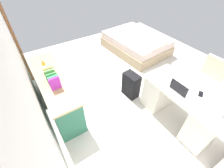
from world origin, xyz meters
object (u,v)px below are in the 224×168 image
(desk, at_px, (180,106))
(figurine_small, at_px, (43,62))
(bed, at_px, (136,43))
(computer_mouse, at_px, (169,81))
(credenza, at_px, (56,92))
(cell_phone_near_laptop, at_px, (201,94))
(office_chair, at_px, (205,82))
(laptop, at_px, (180,89))
(suitcase_black, at_px, (131,85))

(desk, distance_m, figurine_small, 2.73)
(bed, height_order, computer_mouse, computer_mouse)
(credenza, distance_m, cell_phone_near_laptop, 2.59)
(figurine_small, bearing_deg, cell_phone_near_laptop, -139.18)
(office_chair, distance_m, laptop, 1.10)
(desk, height_order, office_chair, office_chair)
(desk, relative_size, bed, 0.72)
(credenza, relative_size, laptop, 5.79)
(laptop, height_order, computer_mouse, laptop)
(bed, xyz_separation_m, suitcase_black, (-1.47, 1.36, 0.04))
(credenza, xyz_separation_m, computer_mouse, (-1.23, -1.71, 0.39))
(desk, bearing_deg, cell_phone_near_laptop, -140.94)
(desk, xyz_separation_m, office_chair, (0.12, -0.92, 0.03))
(desk, relative_size, credenza, 0.80)
(credenza, distance_m, laptop, 2.28)
(desk, bearing_deg, credenza, 48.57)
(office_chair, height_order, figurine_small, office_chair)
(bed, relative_size, computer_mouse, 19.96)
(figurine_small, bearing_deg, credenza, -179.82)
(computer_mouse, bearing_deg, bed, -26.86)
(figurine_small, bearing_deg, computer_mouse, -135.11)
(cell_phone_near_laptop, bearing_deg, bed, -46.63)
(suitcase_black, bearing_deg, office_chair, -130.59)
(credenza, xyz_separation_m, suitcase_black, (-0.56, -1.44, -0.10))
(bed, distance_m, suitcase_black, 2.01)
(desk, relative_size, figurine_small, 13.11)
(office_chair, distance_m, bed, 2.36)
(bed, relative_size, laptop, 6.42)
(desk, distance_m, bed, 2.68)
(figurine_small, bearing_deg, bed, -81.21)
(office_chair, height_order, laptop, laptop)
(office_chair, bearing_deg, figurine_small, 54.52)
(cell_phone_near_laptop, bearing_deg, credenza, 20.03)
(computer_mouse, distance_m, cell_phone_near_laptop, 0.53)
(desk, height_order, cell_phone_near_laptop, cell_phone_near_laptop)
(suitcase_black, relative_size, figurine_small, 5.15)
(laptop, height_order, cell_phone_near_laptop, laptop)
(desk, bearing_deg, bed, -22.61)
(office_chair, xyz_separation_m, figurine_small, (1.92, 2.69, 0.39))
(office_chair, height_order, computer_mouse, office_chair)
(credenza, relative_size, cell_phone_near_laptop, 13.24)
(desk, bearing_deg, figurine_small, 40.95)
(computer_mouse, xyz_separation_m, cell_phone_near_laptop, (-0.49, -0.20, -0.01))
(desk, height_order, figurine_small, figurine_small)
(cell_phone_near_laptop, bearing_deg, desk, 11.28)
(bed, bearing_deg, office_chair, 177.25)
(laptop, distance_m, figurine_small, 2.58)
(desk, bearing_deg, computer_mouse, 11.14)
(bed, bearing_deg, suitcase_black, 137.34)
(office_chair, relative_size, cell_phone_near_laptop, 6.91)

